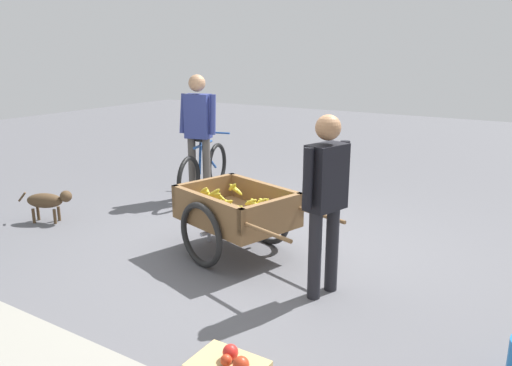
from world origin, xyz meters
TOP-DOWN VIEW (x-y plane):
  - ground_plane at (0.00, 0.00)m, footprint 24.00×24.00m
  - fruit_cart at (0.26, 0.20)m, footprint 1.80×1.19m
  - vendor_person at (-0.83, 0.51)m, footprint 0.29×0.52m
  - bicycle at (1.90, -1.39)m, footprint 0.57×1.62m
  - cyclist_person at (1.87, -1.24)m, footprint 0.51×0.28m
  - dog at (2.75, 0.58)m, footprint 0.61×0.38m

SIDE VIEW (x-z plane):
  - ground_plane at x=0.00m, z-range 0.00..0.00m
  - dog at x=2.75m, z-range 0.07..0.47m
  - bicycle at x=1.90m, z-range -0.07..0.78m
  - fruit_cart at x=0.26m, z-range 0.07..0.81m
  - vendor_person at x=-0.83m, z-range 0.14..1.68m
  - cyclist_person at x=1.87m, z-range 0.18..1.89m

